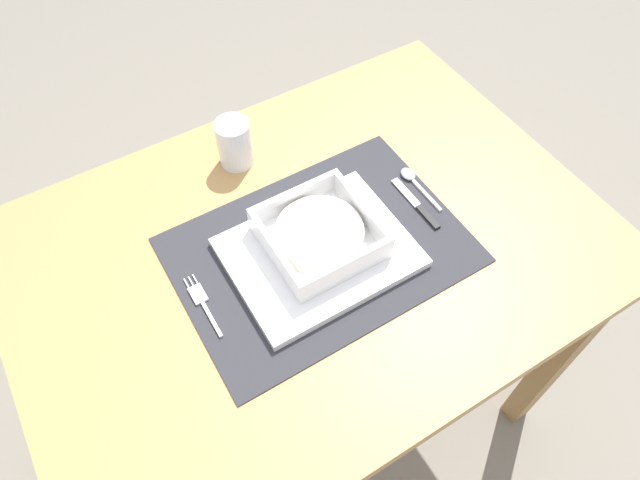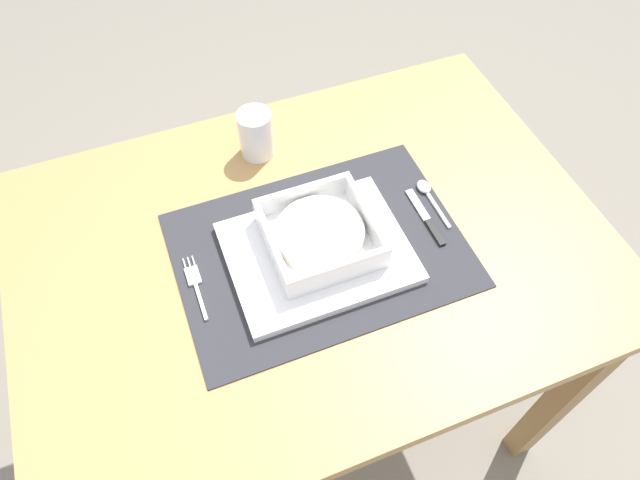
{
  "view_description": "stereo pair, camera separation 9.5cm",
  "coord_description": "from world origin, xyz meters",
  "px_view_note": "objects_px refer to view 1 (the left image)",
  "views": [
    {
      "loc": [
        -0.28,
        -0.49,
        1.56
      ],
      "look_at": [
        0.01,
        -0.02,
        0.79
      ],
      "focal_mm": 32.12,
      "sensor_mm": 36.0,
      "label": 1
    },
    {
      "loc": [
        -0.19,
        -0.53,
        1.56
      ],
      "look_at": [
        0.01,
        -0.02,
        0.79
      ],
      "focal_mm": 32.12,
      "sensor_mm": 36.0,
      "label": 2
    }
  ],
  "objects_px": {
    "butter_knife": "(418,206)",
    "drinking_glass": "(235,145)",
    "spoon": "(412,178)",
    "porridge_bowl": "(320,235)",
    "dining_table": "(311,278)",
    "fork": "(202,301)"
  },
  "relations": [
    {
      "from": "porridge_bowl",
      "to": "spoon",
      "type": "distance_m",
      "value": 0.23
    },
    {
      "from": "dining_table",
      "to": "butter_knife",
      "type": "bearing_deg",
      "value": -8.9
    },
    {
      "from": "porridge_bowl",
      "to": "drinking_glass",
      "type": "bearing_deg",
      "value": 96.54
    },
    {
      "from": "spoon",
      "to": "butter_knife",
      "type": "bearing_deg",
      "value": -117.48
    },
    {
      "from": "dining_table",
      "to": "fork",
      "type": "relative_size",
      "value": 8.02
    },
    {
      "from": "drinking_glass",
      "to": "spoon",
      "type": "bearing_deg",
      "value": -40.11
    },
    {
      "from": "fork",
      "to": "spoon",
      "type": "height_order",
      "value": "spoon"
    },
    {
      "from": "drinking_glass",
      "to": "fork",
      "type": "bearing_deg",
      "value": -126.87
    },
    {
      "from": "drinking_glass",
      "to": "dining_table",
      "type": "bearing_deg",
      "value": -85.22
    },
    {
      "from": "fork",
      "to": "butter_knife",
      "type": "distance_m",
      "value": 0.41
    },
    {
      "from": "butter_knife",
      "to": "fork",
      "type": "bearing_deg",
      "value": -179.26
    },
    {
      "from": "porridge_bowl",
      "to": "fork",
      "type": "height_order",
      "value": "porridge_bowl"
    },
    {
      "from": "fork",
      "to": "spoon",
      "type": "distance_m",
      "value": 0.44
    },
    {
      "from": "dining_table",
      "to": "fork",
      "type": "height_order",
      "value": "fork"
    },
    {
      "from": "dining_table",
      "to": "butter_knife",
      "type": "relative_size",
      "value": 7.68
    },
    {
      "from": "porridge_bowl",
      "to": "butter_knife",
      "type": "xyz_separation_m",
      "value": [
        0.2,
        -0.02,
        -0.03
      ]
    },
    {
      "from": "spoon",
      "to": "drinking_glass",
      "type": "relative_size",
      "value": 1.21
    },
    {
      "from": "dining_table",
      "to": "spoon",
      "type": "relative_size",
      "value": 8.81
    },
    {
      "from": "porridge_bowl",
      "to": "butter_knife",
      "type": "relative_size",
      "value": 1.33
    },
    {
      "from": "dining_table",
      "to": "butter_knife",
      "type": "height_order",
      "value": "butter_knife"
    },
    {
      "from": "dining_table",
      "to": "spoon",
      "type": "height_order",
      "value": "spoon"
    },
    {
      "from": "butter_knife",
      "to": "drinking_glass",
      "type": "relative_size",
      "value": 1.39
    }
  ]
}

